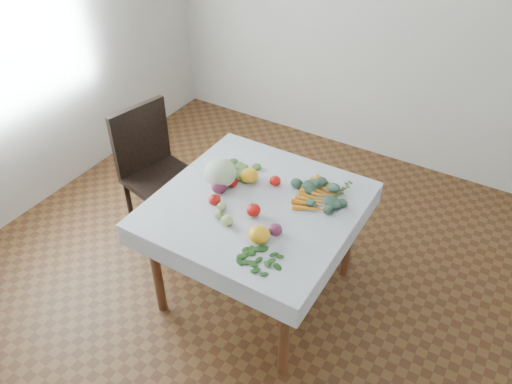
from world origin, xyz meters
The scene contains 20 objects.
ground centered at (0.00, 0.00, 0.00)m, with size 4.00×4.00×0.00m, color brown.
back_wall centered at (0.00, 2.00, 1.35)m, with size 4.00×0.04×2.70m, color silver.
left_wall centered at (-2.00, 0.00, 1.35)m, with size 0.04×4.00×2.70m, color silver.
table centered at (0.00, 0.00, 0.65)m, with size 1.00×1.00×0.75m.
tablecloth centered at (0.00, 0.00, 0.75)m, with size 1.12×1.12×0.01m, color white.
chair centered at (-0.97, 0.19, 0.56)m, with size 0.53×0.53×0.98m.
cabbage centered at (-0.27, 0.04, 0.84)m, with size 0.19×0.19×0.17m, color #DDEEC7.
tomato_a centered at (-0.21, 0.06, 0.79)m, with size 0.07×0.07×0.06m, color red.
tomato_b centered at (0.01, 0.20, 0.79)m, with size 0.07×0.07×0.06m, color red.
tomato_c centered at (-0.20, -0.13, 0.79)m, with size 0.07×0.07×0.06m, color red.
tomato_d centered at (0.04, -0.10, 0.79)m, with size 0.08×0.08×0.07m, color red.
heirloom_back centered at (-0.15, 0.16, 0.80)m, with size 0.11×0.11×0.08m, color yellow.
heirloom_front centered at (0.17, -0.26, 0.80)m, with size 0.12×0.12×0.08m, color yellow.
onion_a centered at (-0.24, -0.03, 0.79)m, with size 0.09×0.09×0.08m, color #521737.
onion_b centered at (0.22, -0.18, 0.79)m, with size 0.08×0.08×0.06m, color #521737.
tomatillo_cluster centered at (-0.08, -0.20, 0.78)m, with size 0.10×0.13×0.05m.
carrot_bunch centered at (0.29, 0.23, 0.77)m, with size 0.21×0.37×0.03m.
kale_bunch centered at (0.29, 0.21, 0.78)m, with size 0.36×0.27×0.04m.
basil_bunch centered at (0.25, -0.39, 0.76)m, with size 0.25×0.18×0.01m.
dill_bunch centered at (-0.23, 0.20, 0.77)m, with size 0.23×0.18×0.02m.
Camera 1 is at (1.15, -1.91, 2.58)m, focal length 35.00 mm.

